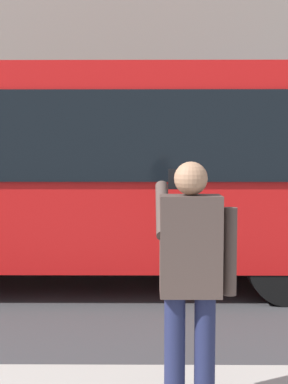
% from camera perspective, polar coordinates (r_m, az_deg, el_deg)
% --- Properties ---
extents(ground_plane, '(60.00, 60.00, 0.00)m').
position_cam_1_polar(ground_plane, '(7.92, -1.44, -9.52)').
color(ground_plane, '#38383A').
extents(building_facade_far, '(28.00, 1.55, 12.00)m').
position_cam_1_polar(building_facade_far, '(15.04, -0.53, 20.18)').
color(building_facade_far, gray).
rests_on(building_facade_far, ground_plane).
extents(red_bus, '(9.05, 2.54, 3.08)m').
position_cam_1_polar(red_bus, '(7.61, -9.27, 2.67)').
color(red_bus, red).
rests_on(red_bus, ground_plane).
extents(pedestrian_photographer, '(0.53, 0.52, 1.70)m').
position_cam_1_polar(pedestrian_photographer, '(3.47, 5.15, -8.42)').
color(pedestrian_photographer, '#1E2347').
rests_on(pedestrian_photographer, sidewalk_curb).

